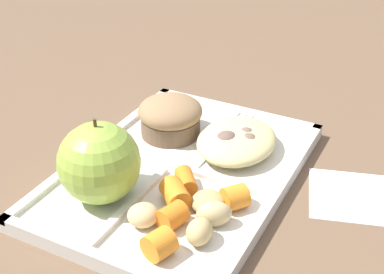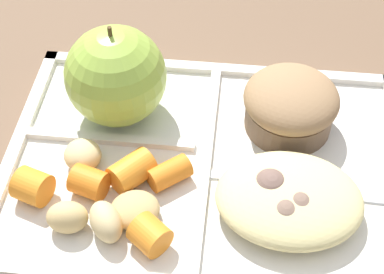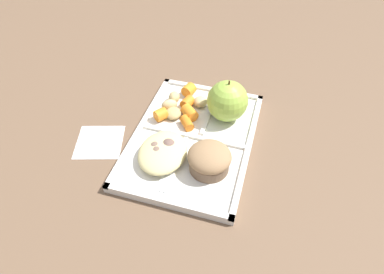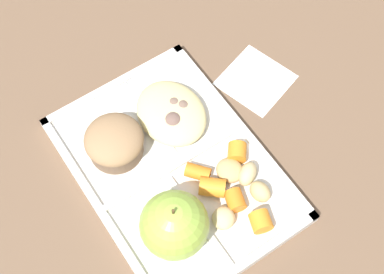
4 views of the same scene
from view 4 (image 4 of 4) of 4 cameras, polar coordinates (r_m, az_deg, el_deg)
ground at (r=0.79m, az=-1.87°, el=-3.50°), size 6.00×6.00×0.00m
lunch_tray at (r=0.79m, az=-1.87°, el=-3.34°), size 0.34×0.24×0.02m
green_apple at (r=0.71m, az=-1.81°, el=-8.90°), size 0.09×0.09×0.10m
bran_muffin at (r=0.78m, az=-7.87°, el=-0.50°), size 0.08×0.08×0.05m
carrot_slice_near_corner at (r=0.75m, az=4.40°, el=-6.41°), size 0.03×0.03×0.02m
carrot_slice_edge at (r=0.78m, az=4.60°, el=-1.54°), size 0.04×0.04×0.03m
carrot_slice_large at (r=0.74m, az=7.00°, el=-8.50°), size 0.03×0.03×0.03m
carrot_slice_center at (r=0.76m, az=2.08°, el=-5.10°), size 0.04×0.04×0.03m
carrot_slice_back at (r=0.77m, az=0.59°, el=-3.59°), size 0.04×0.04×0.02m
potato_chunk_golden at (r=0.74m, az=3.21°, el=-8.22°), size 0.04×0.04×0.02m
potato_chunk_large at (r=0.76m, az=6.92°, el=-5.52°), size 0.03×0.03×0.03m
potato_chunk_corner at (r=0.77m, az=5.66°, el=-3.75°), size 0.04×0.04×0.03m
potato_chunk_browned at (r=0.77m, az=3.85°, el=-3.40°), size 0.05×0.05×0.02m
egg_noodle_pile at (r=0.81m, az=-2.12°, el=2.45°), size 0.12×0.09×0.03m
meatball_center at (r=0.81m, az=-1.86°, el=3.10°), size 0.03×0.03×0.03m
meatball_side at (r=0.80m, az=-3.06°, el=1.83°), size 0.03×0.03×0.03m
meatball_back at (r=0.81m, az=-1.00°, el=2.83°), size 0.03×0.03×0.03m
meatball_front at (r=0.80m, az=-1.93°, el=1.50°), size 0.03×0.03×0.03m
plastic_fork at (r=0.83m, az=-4.84°, el=2.73°), size 0.17×0.02×0.00m
paper_napkin at (r=0.87m, az=6.47°, el=5.77°), size 0.12×0.12×0.00m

